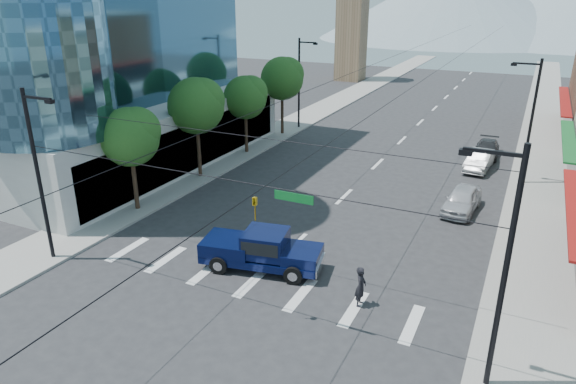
{
  "coord_description": "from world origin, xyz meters",
  "views": [
    {
      "loc": [
        10.77,
        -17.17,
        13.14
      ],
      "look_at": [
        -0.53,
        6.21,
        3.0
      ],
      "focal_mm": 32.0,
      "sensor_mm": 36.0,
      "label": 1
    }
  ],
  "objects_px": {
    "parked_car_near": "(462,200)",
    "parked_car_mid": "(479,160)",
    "pickup_truck": "(261,249)",
    "parked_car_far": "(487,149)",
    "pedestrian": "(361,287)"
  },
  "relations": [
    {
      "from": "pickup_truck",
      "to": "parked_car_mid",
      "type": "bearing_deg",
      "value": 58.43
    },
    {
      "from": "pickup_truck",
      "to": "pedestrian",
      "type": "relative_size",
      "value": 3.37
    },
    {
      "from": "pedestrian",
      "to": "parked_car_mid",
      "type": "distance_m",
      "value": 22.37
    },
    {
      "from": "parked_car_near",
      "to": "parked_car_mid",
      "type": "distance_m",
      "value": 9.25
    },
    {
      "from": "parked_car_mid",
      "to": "parked_car_far",
      "type": "relative_size",
      "value": 1.02
    },
    {
      "from": "pedestrian",
      "to": "parked_car_far",
      "type": "distance_m",
      "value": 26.35
    },
    {
      "from": "pickup_truck",
      "to": "parked_car_far",
      "type": "bearing_deg",
      "value": 61.13
    },
    {
      "from": "parked_car_near",
      "to": "parked_car_mid",
      "type": "bearing_deg",
      "value": 94.67
    },
    {
      "from": "parked_car_far",
      "to": "parked_car_mid",
      "type": "bearing_deg",
      "value": -94.65
    },
    {
      "from": "pedestrian",
      "to": "parked_car_far",
      "type": "relative_size",
      "value": 0.42
    },
    {
      "from": "parked_car_mid",
      "to": "parked_car_far",
      "type": "bearing_deg",
      "value": 92.24
    },
    {
      "from": "pickup_truck",
      "to": "parked_car_near",
      "type": "height_order",
      "value": "pickup_truck"
    },
    {
      "from": "parked_car_mid",
      "to": "parked_car_far",
      "type": "height_order",
      "value": "parked_car_mid"
    },
    {
      "from": "pedestrian",
      "to": "parked_car_far",
      "type": "xyz_separation_m",
      "value": [
        2.64,
        26.21,
        -0.29
      ]
    },
    {
      "from": "parked_car_mid",
      "to": "parked_car_near",
      "type": "bearing_deg",
      "value": -85.3
    }
  ]
}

